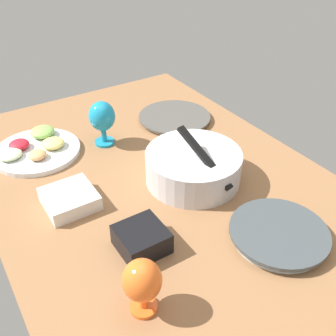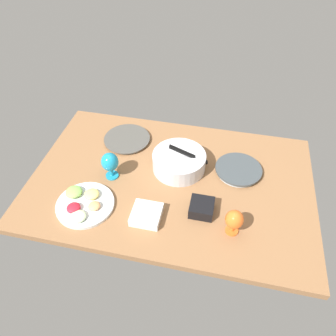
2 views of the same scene
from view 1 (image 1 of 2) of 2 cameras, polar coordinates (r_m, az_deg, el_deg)
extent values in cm
cube|color=#8C603D|center=(128.73, -0.75, -3.22)|extent=(160.00, 104.00, 4.00)
cylinder|color=silver|center=(164.46, 0.96, 7.17)|extent=(27.31, 27.31, 1.27)
cylinder|color=#4E4C47|center=(163.98, 0.96, 7.48)|extent=(29.69, 29.69, 0.76)
cylinder|color=silver|center=(113.08, 15.71, -9.45)|extent=(24.92, 24.92, 1.93)
cylinder|color=#3E4549|center=(112.03, 15.83, -8.89)|extent=(27.09, 27.09, 1.16)
cylinder|color=silver|center=(127.29, 3.68, 0.22)|extent=(31.01, 31.01, 10.32)
cylinder|color=white|center=(125.54, 3.73, 1.38)|extent=(27.91, 27.91, 1.86)
cube|color=black|center=(120.03, 5.30, 1.55)|extent=(22.55, 6.05, 12.70)
cylinder|color=silver|center=(150.16, -18.45, 2.33)|extent=(30.76, 30.76, 1.80)
ellipsoid|color=#F2A566|center=(143.67, -18.45, 1.83)|extent=(6.33, 6.33, 2.76)
ellipsoid|color=#F9E072|center=(148.51, -16.35, 3.47)|extent=(8.03, 8.03, 3.02)
ellipsoid|color=#8CC659|center=(156.61, -17.76, 5.03)|extent=(8.97, 8.97, 3.42)
ellipsoid|color=red|center=(151.56, -20.80, 3.21)|extent=(7.15, 7.15, 3.06)
ellipsoid|color=beige|center=(147.47, -21.97, 1.84)|extent=(8.25, 8.25, 2.48)
cylinder|color=teal|center=(150.54, -9.17, 3.75)|extent=(7.43, 7.43, 1.00)
cylinder|color=teal|center=(149.04, -9.27, 4.71)|extent=(2.00, 2.00, 4.89)
ellipsoid|color=teal|center=(145.20, -9.57, 7.43)|extent=(9.68, 9.68, 11.09)
cylinder|color=orange|center=(95.27, -3.56, -19.42)|extent=(6.52, 6.52, 1.00)
cylinder|color=orange|center=(93.34, -3.62, -18.57)|extent=(2.00, 2.00, 3.76)
ellipsoid|color=orange|center=(87.88, -3.79, -15.92)|extent=(8.89, 8.89, 10.02)
cube|color=white|center=(122.11, -14.07, -4.37)|extent=(14.91, 14.91, 4.64)
cube|color=#F9E072|center=(121.19, -14.17, -3.83)|extent=(12.23, 12.23, 1.48)
cube|color=black|center=(105.21, -3.86, -10.26)|extent=(12.33, 12.33, 6.37)
cube|color=tan|center=(103.77, -3.90, -9.47)|extent=(10.11, 10.11, 2.04)
camera|label=2|loc=(1.08, -102.61, 30.24)|focal=33.97mm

